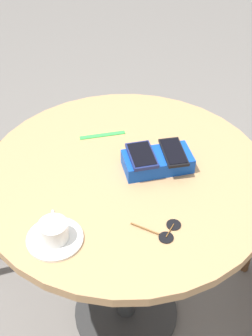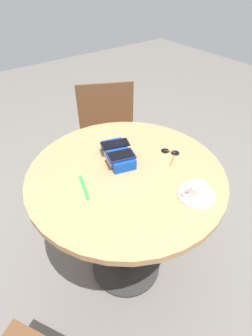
{
  "view_description": "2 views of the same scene",
  "coord_description": "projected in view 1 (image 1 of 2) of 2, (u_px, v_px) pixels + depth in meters",
  "views": [
    {
      "loc": [
        0.52,
        0.91,
        1.72
      ],
      "look_at": [
        0.0,
        0.0,
        0.8
      ],
      "focal_mm": 50.0,
      "sensor_mm": 36.0,
      "label": 1
    },
    {
      "loc": [
        0.71,
        -0.53,
        1.53
      ],
      "look_at": [
        0.0,
        0.0,
        0.8
      ],
      "focal_mm": 28.0,
      "sensor_mm": 36.0,
      "label": 2
    }
  ],
  "objects": [
    {
      "name": "phone_box",
      "position": [
        157.0,
        161.0,
        1.41
      ],
      "size": [
        0.23,
        0.16,
        0.05
      ],
      "color": "#0F42AD",
      "rests_on": "round_table"
    },
    {
      "name": "round_table",
      "position": [
        126.0,
        206.0,
        1.51
      ],
      "size": [
        0.88,
        0.88,
        0.78
      ],
      "color": "#2D2D2D",
      "rests_on": "ground_plane"
    },
    {
      "name": "coffee_cup",
      "position": [
        54.0,
        230.0,
        1.19
      ],
      "size": [
        0.08,
        0.1,
        0.05
      ],
      "color": "silver",
      "rests_on": "saucer"
    },
    {
      "name": "phone_black",
      "position": [
        174.0,
        152.0,
        1.4
      ],
      "size": [
        0.1,
        0.14,
        0.01
      ],
      "color": "black",
      "rests_on": "phone_box"
    },
    {
      "name": "lanyard_strap",
      "position": [
        102.0,
        135.0,
        1.55
      ],
      "size": [
        0.15,
        0.06,
        0.0
      ],
      "primitive_type": "cube",
      "rotation": [
        0.0,
        0.0,
        -0.29
      ],
      "color": "green",
      "rests_on": "round_table"
    },
    {
      "name": "ground_plane",
      "position": [
        126.0,
        313.0,
        1.92
      ],
      "size": [
        8.0,
        8.0,
        0.0
      ],
      "primitive_type": "plane",
      "color": "slate"
    },
    {
      "name": "sunglasses",
      "position": [
        167.0,
        231.0,
        1.24
      ],
      "size": [
        0.12,
        0.11,
        0.01
      ],
      "color": "black",
      "rests_on": "round_table"
    },
    {
      "name": "saucer",
      "position": [
        55.0,
        239.0,
        1.21
      ],
      "size": [
        0.15,
        0.15,
        0.01
      ],
      "primitive_type": "cylinder",
      "color": "silver",
      "rests_on": "round_table"
    },
    {
      "name": "phone_navy",
      "position": [
        142.0,
        155.0,
        1.39
      ],
      "size": [
        0.11,
        0.14,
        0.01
      ],
      "color": "navy",
      "rests_on": "phone_box"
    }
  ]
}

